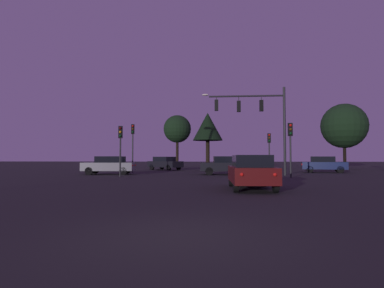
% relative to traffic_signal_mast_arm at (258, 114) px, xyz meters
% --- Properties ---
extents(ground_plane, '(168.00, 168.00, 0.00)m').
position_rel_traffic_signal_mast_arm_xyz_m(ground_plane, '(-4.31, 4.77, -4.91)').
color(ground_plane, black).
rests_on(ground_plane, ground).
extents(traffic_signal_mast_arm, '(6.69, 0.40, 7.07)m').
position_rel_traffic_signal_mast_arm_xyz_m(traffic_signal_mast_arm, '(0.00, 0.00, 0.00)').
color(traffic_signal_mast_arm, '#232326').
rests_on(traffic_signal_mast_arm, ground).
extents(traffic_light_corner_left, '(0.34, 0.37, 3.76)m').
position_rel_traffic_signal_mast_arm_xyz_m(traffic_light_corner_left, '(-10.47, -2.57, -2.23)').
color(traffic_light_corner_left, '#232326').
rests_on(traffic_light_corner_left, ground).
extents(traffic_light_corner_right, '(0.31, 0.36, 3.81)m').
position_rel_traffic_signal_mast_arm_xyz_m(traffic_light_corner_right, '(1.74, -3.30, -2.19)').
color(traffic_light_corner_right, '#232326').
rests_on(traffic_light_corner_right, ground).
extents(traffic_light_median, '(0.31, 0.36, 3.73)m').
position_rel_traffic_signal_mast_arm_xyz_m(traffic_light_median, '(1.76, 4.95, -2.25)').
color(traffic_light_median, '#232326').
rests_on(traffic_light_median, ground).
extents(traffic_light_far_side, '(0.34, 0.37, 4.53)m').
position_rel_traffic_signal_mast_arm_xyz_m(traffic_light_far_side, '(-11.09, 3.43, -1.71)').
color(traffic_light_far_side, '#232326').
rests_on(traffic_light_far_side, ground).
extents(car_nearside_lane, '(1.85, 4.26, 1.52)m').
position_rel_traffic_signal_mast_arm_xyz_m(car_nearside_lane, '(-1.93, -11.14, -4.12)').
color(car_nearside_lane, '#4C0F0F').
rests_on(car_nearside_lane, ground).
extents(car_crossing_left, '(4.39, 2.22, 1.52)m').
position_rel_traffic_signal_mast_arm_xyz_m(car_crossing_left, '(-12.33, 0.48, -4.12)').
color(car_crossing_left, gray).
rests_on(car_crossing_left, ground).
extents(car_crossing_right, '(4.38, 2.04, 1.52)m').
position_rel_traffic_signal_mast_arm_xyz_m(car_crossing_right, '(-2.52, 0.86, -4.11)').
color(car_crossing_right, black).
rests_on(car_crossing_right, ground).
extents(car_far_lane, '(4.41, 3.98, 1.52)m').
position_rel_traffic_signal_mast_arm_xyz_m(car_far_lane, '(-9.14, 10.54, -4.12)').
color(car_far_lane, black).
rests_on(car_far_lane, ground).
extents(car_parked_lot, '(4.27, 2.70, 1.52)m').
position_rel_traffic_signal_mast_arm_xyz_m(car_parked_lot, '(6.87, 5.12, -4.12)').
color(car_parked_lot, '#0F1947').
rests_on(car_parked_lot, ground).
extents(tree_behind_sign, '(4.07, 4.07, 7.69)m').
position_rel_traffic_signal_mast_arm_xyz_m(tree_behind_sign, '(-8.84, 20.48, 0.71)').
color(tree_behind_sign, black).
rests_on(tree_behind_sign, ground).
extents(tree_left_far, '(5.60, 5.60, 8.21)m').
position_rel_traffic_signal_mast_arm_xyz_m(tree_left_far, '(12.89, 15.08, 0.49)').
color(tree_left_far, black).
rests_on(tree_left_far, ground).
extents(tree_center_horizon, '(3.30, 3.30, 6.39)m').
position_rel_traffic_signal_mast_arm_xyz_m(tree_center_horizon, '(-4.18, 9.23, -0.11)').
color(tree_center_horizon, black).
rests_on(tree_center_horizon, ground).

